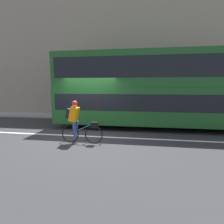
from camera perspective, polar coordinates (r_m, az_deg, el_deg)
ground_plane at (r=7.74m, az=-8.87°, el=-7.58°), size 80.00×80.00×0.00m
road_center_line at (r=7.65m, az=-9.11°, el=-7.76°), size 50.00×0.14×0.01m
sidewalk_curb at (r=11.95m, az=-2.43°, el=-1.56°), size 60.00×1.69×0.10m
building_facade at (r=13.04m, az=-1.67°, el=20.49°), size 60.00×0.30×9.70m
bus at (r=9.18m, az=12.49°, el=7.91°), size 9.54×2.61×3.74m
cyclist_on_bike at (r=6.63m, az=-11.30°, el=-2.67°), size 1.58×0.32×1.60m
street_sign_post at (r=12.01m, az=26.00°, el=4.49°), size 0.36×0.09×2.45m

